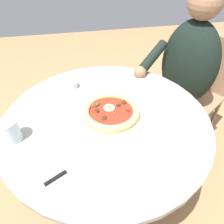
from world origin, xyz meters
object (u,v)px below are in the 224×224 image
pizza_on_plate (111,112)px  steak_knife (64,173)px  dining_table (107,142)px  diner_person (181,93)px  ramekin_capers (71,84)px  water_glass (11,132)px  cafe_chair_diner (192,85)px  fork_utensil (110,77)px

pizza_on_plate → steak_knife: bearing=-39.0°
dining_table → steak_knife: 0.36m
steak_knife → diner_person: diner_person is taller
pizza_on_plate → ramekin_capers: 0.30m
water_glass → cafe_chair_diner: 1.20m
water_glass → steak_knife: size_ratio=0.49×
diner_person → cafe_chair_diner: diner_person is taller
ramekin_capers → dining_table: bearing=28.0°
pizza_on_plate → fork_utensil: 0.32m
water_glass → dining_table: bearing=98.5°
cafe_chair_diner → ramekin_capers: bearing=-77.6°
fork_utensil → dining_table: bearing=-13.8°
steak_knife → fork_utensil: bearing=155.2°
dining_table → fork_utensil: fork_utensil is taller
ramekin_capers → cafe_chair_diner: size_ratio=0.08×
fork_utensil → cafe_chair_diner: size_ratio=0.19×
dining_table → fork_utensil: 0.37m
steak_knife → ramekin_capers: size_ratio=2.89×
pizza_on_plate → fork_utensil: bearing=170.1°
fork_utensil → diner_person: 0.54m
ramekin_capers → cafe_chair_diner: bearing=102.4°
dining_table → water_glass: water_glass is taller
water_glass → diner_person: size_ratio=0.08×
water_glass → diner_person: (-0.42, 0.94, -0.25)m
steak_knife → fork_utensil: 0.63m
water_glass → fork_utensil: size_ratio=0.59×
dining_table → water_glass: size_ratio=9.78×
ramekin_capers → fork_utensil: bearing=106.0°
fork_utensil → steak_knife: bearing=-24.8°
pizza_on_plate → water_glass: size_ratio=3.29×
water_glass → diner_person: bearing=114.0°
water_glass → fork_utensil: bearing=129.7°
water_glass → diner_person: 1.06m
water_glass → fork_utensil: 0.59m
dining_table → diner_person: size_ratio=0.78×
dining_table → steak_knife: bearing=-36.5°
pizza_on_plate → water_glass: bearing=-80.9°
dining_table → fork_utensil: size_ratio=5.74×
water_glass → ramekin_capers: size_ratio=1.43×
fork_utensil → cafe_chair_diner: bearing=101.2°
steak_knife → cafe_chair_diner: cafe_chair_diner is taller
dining_table → pizza_on_plate: 0.19m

